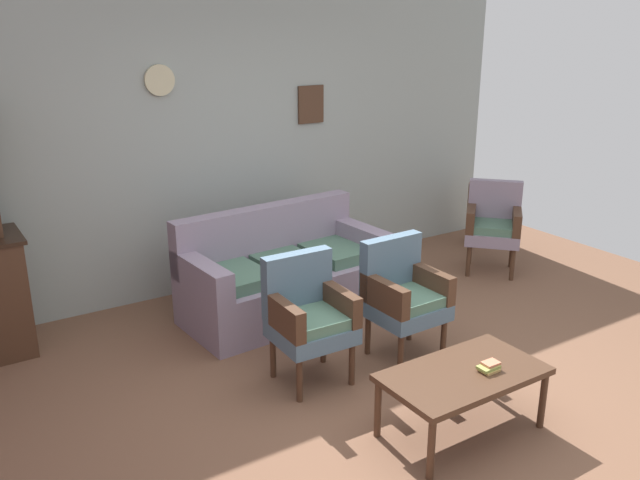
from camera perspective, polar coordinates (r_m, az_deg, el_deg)
ground_plane at (r=4.62m, az=7.14°, el=-13.67°), size 7.68×7.68×0.00m
wall_back_with_decor at (r=6.25m, az=-8.07°, el=8.19°), size 6.40×0.09×2.70m
floral_couch at (r=5.76m, az=-3.13°, el=-3.16°), size 1.81×0.91×0.90m
armchair_by_doorway at (r=4.65m, az=-1.01°, el=-6.30°), size 0.53×0.50×0.90m
armchair_near_couch_end at (r=5.01m, az=7.10°, el=-4.53°), size 0.53×0.50×0.90m
wingback_chair_by_fireplace at (r=6.89m, az=14.59°, el=1.42°), size 0.71×0.71×0.90m
coffee_table at (r=4.21m, az=12.15°, el=-11.44°), size 1.00×0.56×0.42m
book_stack_on_table at (r=4.22m, az=14.27°, el=-10.48°), size 0.14×0.09×0.05m
floor_vase_by_wall at (r=7.74m, az=13.35°, el=2.21°), size 0.25×0.25×0.70m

